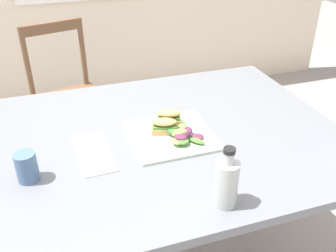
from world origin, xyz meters
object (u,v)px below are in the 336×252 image
(sandwich_half_front, at_px, (164,126))
(bottle_cold_brew, at_px, (226,185))
(cup_extra_side, at_px, (27,167))
(dining_table, at_px, (146,163))
(fork_on_napkin, at_px, (93,148))
(plate_lunch, at_px, (172,135))
(chair_wooden_far, at_px, (69,98))
(sandwich_half_back, at_px, (169,117))

(sandwich_half_front, height_order, bottle_cold_brew, bottle_cold_brew)
(sandwich_half_front, xyz_separation_m, cup_extra_side, (-0.46, -0.11, 0.01))
(dining_table, height_order, fork_on_napkin, fork_on_napkin)
(bottle_cold_brew, bearing_deg, dining_table, 106.23)
(dining_table, bearing_deg, cup_extra_side, -163.08)
(plate_lunch, xyz_separation_m, sandwich_half_front, (-0.02, 0.02, 0.03))
(chair_wooden_far, relative_size, sandwich_half_front, 9.01)
(sandwich_half_back, distance_m, fork_on_napkin, 0.30)
(chair_wooden_far, relative_size, fork_on_napkin, 4.69)
(sandwich_half_front, relative_size, bottle_cold_brew, 0.54)
(chair_wooden_far, distance_m, sandwich_half_front, 1.11)
(chair_wooden_far, xyz_separation_m, cup_extra_side, (-0.19, -1.13, 0.34))
(plate_lunch, distance_m, cup_extra_side, 0.49)
(chair_wooden_far, height_order, cup_extra_side, chair_wooden_far)
(sandwich_half_front, distance_m, cup_extra_side, 0.47)
(dining_table, distance_m, chair_wooden_far, 1.05)
(sandwich_half_back, bearing_deg, sandwich_half_front, -122.67)
(fork_on_napkin, xyz_separation_m, cup_extra_side, (-0.20, -0.10, 0.04))
(dining_table, relative_size, cup_extra_side, 15.28)
(sandwich_half_back, bearing_deg, plate_lunch, -100.57)
(plate_lunch, xyz_separation_m, fork_on_napkin, (-0.27, 0.00, 0.00))
(bottle_cold_brew, relative_size, cup_extra_side, 1.96)
(plate_lunch, bearing_deg, bottle_cold_brew, -86.24)
(dining_table, height_order, cup_extra_side, cup_extra_side)
(fork_on_napkin, bearing_deg, chair_wooden_far, 90.63)
(dining_table, distance_m, plate_lunch, 0.15)
(dining_table, xyz_separation_m, sandwich_half_front, (0.07, -0.01, 0.15))
(dining_table, xyz_separation_m, plate_lunch, (0.09, -0.02, 0.11))
(cup_extra_side, bearing_deg, bottle_cold_brew, -28.90)
(chair_wooden_far, distance_m, fork_on_napkin, 1.08)
(sandwich_half_front, xyz_separation_m, bottle_cold_brew, (0.05, -0.39, 0.03))
(chair_wooden_far, bearing_deg, dining_table, -79.15)
(chair_wooden_far, height_order, sandwich_half_back, chair_wooden_far)
(fork_on_napkin, relative_size, bottle_cold_brew, 1.03)
(chair_wooden_far, bearing_deg, sandwich_half_front, -75.55)
(sandwich_half_back, bearing_deg, bottle_cold_brew, -88.55)
(chair_wooden_far, xyz_separation_m, bottle_cold_brew, (0.31, -1.41, 0.36))
(plate_lunch, bearing_deg, dining_table, 165.22)
(dining_table, bearing_deg, sandwich_half_front, -6.02)
(sandwich_half_front, height_order, sandwich_half_back, same)
(chair_wooden_far, relative_size, plate_lunch, 3.06)
(chair_wooden_far, distance_m, plate_lunch, 1.12)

